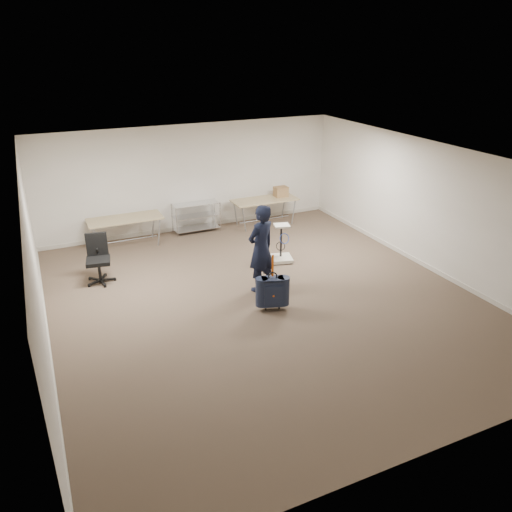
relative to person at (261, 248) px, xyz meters
name	(u,v)px	position (x,y,z in m)	size (l,w,h in m)	color
ground	(263,299)	(-0.14, -0.42, -0.91)	(9.00, 9.00, 0.00)	#4D402E
room_shell	(237,270)	(-0.14, 0.96, -0.86)	(8.00, 9.00, 9.00)	beige
folding_table_left	(125,220)	(-2.04, 3.53, -0.23)	(1.80, 0.75, 0.73)	tan
folding_table_right	(265,201)	(1.76, 3.53, -0.23)	(1.80, 0.75, 0.73)	tan
wire_shelf	(196,216)	(-0.14, 3.78, -0.47)	(1.22, 0.47, 0.80)	silver
person	(261,248)	(0.00, 0.00, 0.00)	(0.66, 0.44, 1.82)	black
suitcase	(272,292)	(-0.16, -0.87, -0.53)	(0.47, 0.35, 1.13)	black
office_chair	(99,268)	(-2.96, 1.75, -0.60)	(0.63, 0.63, 1.04)	black
equipment_cart	(281,252)	(1.04, 1.10, -0.68)	(0.59, 0.59, 0.90)	beige
cardboard_box	(281,192)	(2.29, 3.59, -0.04)	(0.36, 0.27, 0.27)	#87603F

